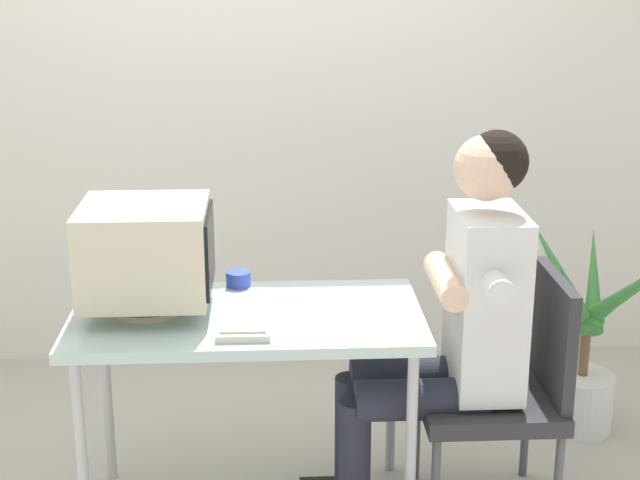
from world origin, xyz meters
name	(u,v)px	position (x,y,z in m)	size (l,w,h in m)	color
wall_back	(316,41)	(0.30, 1.40, 1.50)	(8.00, 0.10, 3.00)	silver
desk	(247,331)	(0.00, 0.00, 0.69)	(1.17, 0.62, 0.75)	#B7B7BC
crt_monitor	(146,252)	(-0.32, 0.03, 0.96)	(0.42, 0.39, 0.37)	beige
keyboard	(245,313)	(-0.01, -0.04, 0.77)	(0.17, 0.44, 0.03)	silver
office_chair	(507,382)	(0.89, -0.03, 0.49)	(0.47, 0.47, 0.87)	#4C4C51
person_seated	(454,314)	(0.69, -0.03, 0.74)	(0.73, 0.55, 1.36)	silver
potted_plant	(585,339)	(1.34, 0.54, 0.39)	(0.82, 0.73, 0.87)	silver
desk_mug	(238,283)	(-0.03, 0.18, 0.79)	(0.09, 0.10, 0.09)	blue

